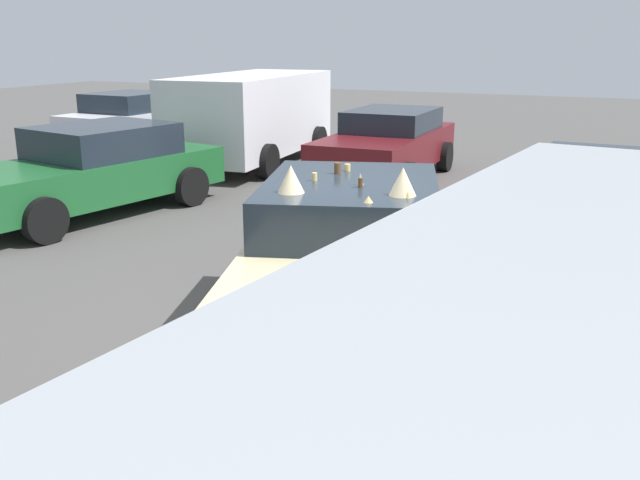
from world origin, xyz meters
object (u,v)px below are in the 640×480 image
Objects in this scene: parked_sedan_near_left at (140,119)px; parked_sedan_near_right at (387,144)px; parked_sedan_behind_right at (598,216)px; parked_van_behind_right at (252,114)px; parked_sedan_far_left at (90,170)px; art_car_decorated at (349,257)px.

parked_sedan_near_right is at bearing -97.53° from parked_sedan_near_left.
parked_sedan_near_left reaches higher than parked_sedan_behind_right.
parked_sedan_far_left is at bearing 174.12° from parked_van_behind_right.
parked_sedan_near_left is at bearing -100.67° from parked_sedan_near_right.
parked_van_behind_right is (7.79, 5.49, 0.37)m from art_car_decorated.
parked_sedan_near_right is 5.85m from parked_sedan_far_left.
parked_sedan_far_left is (2.68, 5.61, -0.04)m from art_car_decorated.
parked_sedan_near_right is 0.99× the size of parked_sedan_behind_right.
parked_sedan_near_right is at bearing 178.78° from art_car_decorated.
art_car_decorated is 1.02× the size of parked_sedan_far_left.
parked_sedan_far_left is (-6.06, -3.79, -0.01)m from parked_sedan_near_left.
parked_sedan_behind_right reaches higher than parked_sedan_near_right.
parked_sedan_behind_right is at bearing -113.85° from parked_sedan_near_left.
art_car_decorated is at bearing -149.41° from parked_van_behind_right.
parked_sedan_far_left is at bearing -36.13° from parked_sedan_near_right.
parked_van_behind_right is 3.35m from parked_sedan_near_right.
art_car_decorated is 12.83m from parked_sedan_near_left.
parked_sedan_far_left is at bearing -133.19° from art_car_decorated.
art_car_decorated is at bearing -32.48° from parked_sedan_behind_right.
parked_sedan_far_left is at bearing -85.48° from parked_sedan_behind_right.
parked_sedan_behind_right is (-4.80, -7.56, -0.43)m from parked_van_behind_right.
parked_sedan_near_left reaches higher than parked_sedan_near_right.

